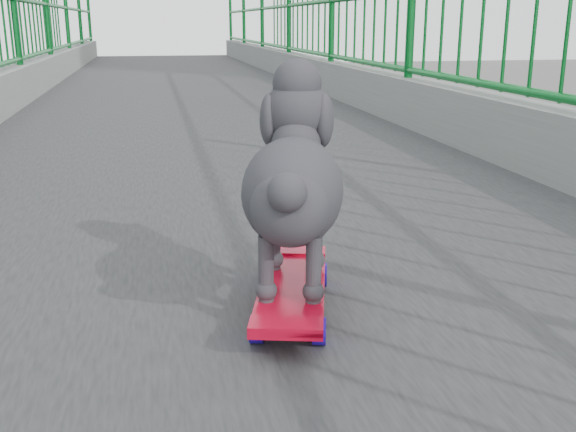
% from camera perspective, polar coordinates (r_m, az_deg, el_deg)
% --- Properties ---
extents(railing, '(3.00, 24.00, 1.42)m').
position_cam_1_polar(railing, '(2.40, -4.04, 5.41)').
color(railing, gray).
rests_on(railing, footbridge).
extents(skateboard, '(0.28, 0.54, 0.07)m').
position_cam_1_polar(skateboard, '(1.59, 0.36, -6.35)').
color(skateboard, red).
rests_on(skateboard, footbridge).
extents(poodle, '(0.31, 0.54, 0.46)m').
position_cam_1_polar(poodle, '(1.53, 0.44, 3.19)').
color(poodle, '#312E34').
rests_on(poodle, skateboard).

